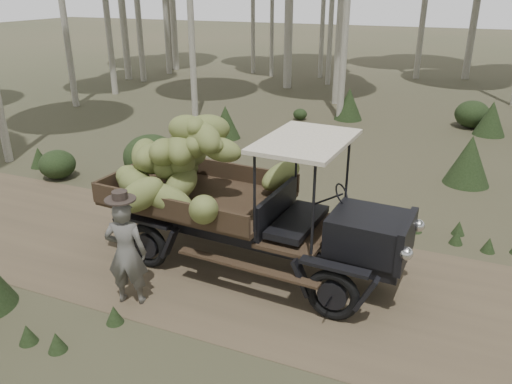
% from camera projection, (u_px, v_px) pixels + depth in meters
% --- Properties ---
extents(ground, '(120.00, 120.00, 0.00)m').
position_uv_depth(ground, '(376.00, 300.00, 8.11)').
color(ground, '#473D2B').
rests_on(ground, ground).
extents(dirt_track, '(70.00, 4.00, 0.01)m').
position_uv_depth(dirt_track, '(376.00, 300.00, 8.11)').
color(dirt_track, brown).
rests_on(dirt_track, ground).
extents(banana_truck, '(5.62, 2.98, 2.76)m').
position_uv_depth(banana_truck, '(210.00, 179.00, 8.79)').
color(banana_truck, black).
rests_on(banana_truck, ground).
extents(farmer, '(0.74, 0.60, 1.93)m').
position_uv_depth(farmer, '(126.00, 252.00, 7.75)').
color(farmer, '#595751').
rests_on(farmer, ground).
extents(undergrowth, '(22.22, 23.72, 1.28)m').
position_uv_depth(undergrowth, '(404.00, 264.00, 8.13)').
color(undergrowth, '#233319').
rests_on(undergrowth, ground).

